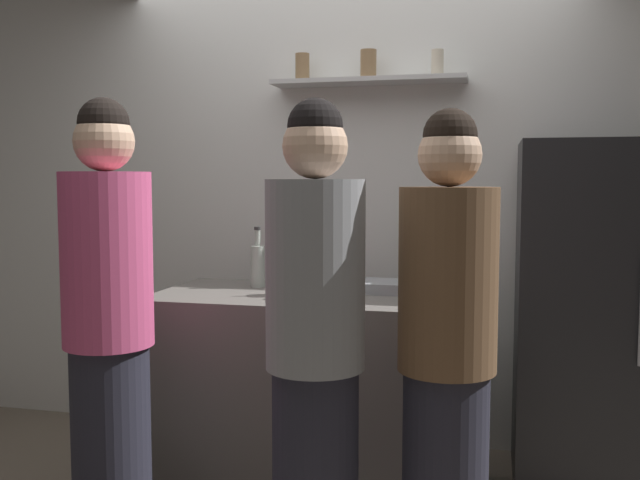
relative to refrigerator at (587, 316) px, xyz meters
The scene contains 11 objects.
back_wall_assembly 1.38m from the refrigerator, 161.93° to the left, with size 4.80×0.32×2.60m.
refrigerator is the anchor object (origin of this frame).
counter 1.31m from the refrigerator, 163.18° to the right, with size 1.52×0.73×0.93m, color #66605B.
baking_pan 0.94m from the refrigerator, 165.66° to the right, with size 0.34×0.24×0.05m, color gray.
utensil_holder 1.43m from the refrigerator, 162.07° to the right, with size 0.09×0.09×0.22m.
wine_bottle_pale_glass 1.59m from the refrigerator, behind, with size 0.07×0.07×0.30m.
wine_bottle_dark_glass 0.56m from the refrigerator, behind, with size 0.07×0.07×0.35m.
water_bottle_plastic 1.26m from the refrigerator, 158.00° to the right, with size 0.08×0.08×0.24m.
person_grey_hoodie 1.58m from the refrigerator, 130.39° to the right, with size 0.34×0.34×1.73m.
person_pink_top 2.17m from the refrigerator, 148.76° to the right, with size 0.34×0.34×1.77m.
person_brown_jacket 1.22m from the refrigerator, 118.64° to the right, with size 0.34×0.34×1.70m.
Camera 1 is at (0.79, -2.69, 1.46)m, focal length 40.23 mm.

